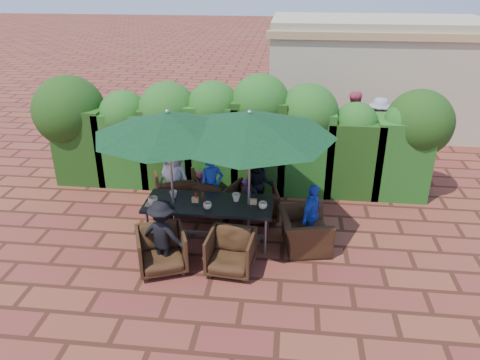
# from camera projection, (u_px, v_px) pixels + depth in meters

# --- Properties ---
(ground) EXTENTS (80.00, 80.00, 0.00)m
(ground) POSITION_uv_depth(u_px,v_px,m) (222.00, 239.00, 8.59)
(ground) COLOR brown
(ground) RESTS_ON ground
(dining_table) EXTENTS (2.28, 0.90, 0.75)m
(dining_table) POSITION_uv_depth(u_px,v_px,m) (209.00, 206.00, 8.32)
(dining_table) COLOR black
(dining_table) RESTS_ON ground
(umbrella_left) EXTENTS (2.53, 2.53, 2.46)m
(umbrella_left) POSITION_uv_depth(u_px,v_px,m) (168.00, 124.00, 7.67)
(umbrella_left) COLOR gray
(umbrella_left) RESTS_ON ground
(umbrella_right) EXTENTS (2.90, 2.90, 2.46)m
(umbrella_right) POSITION_uv_depth(u_px,v_px,m) (249.00, 124.00, 7.64)
(umbrella_right) COLOR gray
(umbrella_right) RESTS_ON ground
(chair_far_left) EXTENTS (1.05, 1.02, 0.85)m
(chair_far_left) POSITION_uv_depth(u_px,v_px,m) (177.00, 191.00, 9.46)
(chair_far_left) COLOR black
(chair_far_left) RESTS_ON ground
(chair_far_mid) EXTENTS (1.03, 1.01, 0.83)m
(chair_far_mid) POSITION_uv_depth(u_px,v_px,m) (216.00, 194.00, 9.34)
(chair_far_mid) COLOR black
(chair_far_mid) RESTS_ON ground
(chair_far_right) EXTENTS (0.81, 0.78, 0.72)m
(chair_far_right) POSITION_uv_depth(u_px,v_px,m) (259.00, 202.00, 9.15)
(chair_far_right) COLOR black
(chair_far_right) RESTS_ON ground
(chair_near_left) EXTENTS (0.98, 0.95, 0.79)m
(chair_near_left) POSITION_uv_depth(u_px,v_px,m) (161.00, 248.00, 7.62)
(chair_near_left) COLOR black
(chair_near_left) RESTS_ON ground
(chair_near_right) EXTENTS (0.80, 0.75, 0.76)m
(chair_near_right) POSITION_uv_depth(u_px,v_px,m) (231.00, 251.00, 7.58)
(chair_near_right) COLOR black
(chair_near_right) RESTS_ON ground
(chair_end_right) EXTENTS (0.80, 1.07, 0.85)m
(chair_end_right) POSITION_uv_depth(u_px,v_px,m) (304.00, 226.00, 8.20)
(chair_end_right) COLOR black
(chair_end_right) RESTS_ON ground
(adult_far_left) EXTENTS (0.80, 0.65, 1.42)m
(adult_far_left) POSITION_uv_depth(u_px,v_px,m) (174.00, 179.00, 9.30)
(adult_far_left) COLOR silver
(adult_far_left) RESTS_ON ground
(adult_far_mid) EXTENTS (0.57, 0.53, 1.28)m
(adult_far_mid) POSITION_uv_depth(u_px,v_px,m) (212.00, 186.00, 9.16)
(adult_far_mid) COLOR #2243B9
(adult_far_mid) RESTS_ON ground
(adult_far_right) EXTENTS (0.63, 0.41, 1.26)m
(adult_far_right) POSITION_uv_depth(u_px,v_px,m) (259.00, 186.00, 9.19)
(adult_far_right) COLOR black
(adult_far_right) RESTS_ON ground
(adult_near_left) EXTENTS (0.86, 0.56, 1.23)m
(adult_near_left) POSITION_uv_depth(u_px,v_px,m) (163.00, 235.00, 7.55)
(adult_near_left) COLOR black
(adult_near_left) RESTS_ON ground
(adult_end_right) EXTENTS (0.59, 0.76, 1.17)m
(adult_end_right) POSITION_uv_depth(u_px,v_px,m) (311.00, 215.00, 8.22)
(adult_end_right) COLOR #2243B9
(adult_end_right) RESTS_ON ground
(child_left) EXTENTS (0.38, 0.35, 0.86)m
(child_left) POSITION_uv_depth(u_px,v_px,m) (201.00, 191.00, 9.42)
(child_left) COLOR #D04967
(child_left) RESTS_ON ground
(child_right) EXTENTS (0.33, 0.30, 0.77)m
(child_right) POSITION_uv_depth(u_px,v_px,m) (245.00, 197.00, 9.29)
(child_right) COLOR #854595
(child_right) RESTS_ON ground
(pedestrian_a) EXTENTS (1.61, 0.76, 1.66)m
(pedestrian_a) POSITION_uv_depth(u_px,v_px,m) (301.00, 127.00, 11.85)
(pedestrian_a) COLOR #248645
(pedestrian_a) RESTS_ON ground
(pedestrian_b) EXTENTS (0.94, 0.74, 1.71)m
(pedestrian_b) POSITION_uv_depth(u_px,v_px,m) (351.00, 124.00, 12.03)
(pedestrian_b) COLOR #D04967
(pedestrian_b) RESTS_ON ground
(pedestrian_c) EXTENTS (1.13, 0.80, 1.60)m
(pedestrian_c) POSITION_uv_depth(u_px,v_px,m) (378.00, 129.00, 11.82)
(pedestrian_c) COLOR gray
(pedestrian_c) RESTS_ON ground
(cup_a) EXTENTS (0.17, 0.17, 0.14)m
(cup_a) POSITION_uv_depth(u_px,v_px,m) (153.00, 201.00, 8.22)
(cup_a) COLOR beige
(cup_a) RESTS_ON dining_table
(cup_b) EXTENTS (0.14, 0.14, 0.13)m
(cup_b) POSITION_uv_depth(u_px,v_px,m) (173.00, 194.00, 8.45)
(cup_b) COLOR beige
(cup_b) RESTS_ON dining_table
(cup_c) EXTENTS (0.15, 0.15, 0.12)m
(cup_c) POSITION_uv_depth(u_px,v_px,m) (207.00, 206.00, 8.06)
(cup_c) COLOR beige
(cup_c) RESTS_ON dining_table
(cup_d) EXTENTS (0.15, 0.15, 0.14)m
(cup_d) POSITION_uv_depth(u_px,v_px,m) (236.00, 197.00, 8.33)
(cup_d) COLOR beige
(cup_d) RESTS_ON dining_table
(cup_e) EXTENTS (0.15, 0.15, 0.12)m
(cup_e) POSITION_uv_depth(u_px,v_px,m) (263.00, 205.00, 8.07)
(cup_e) COLOR beige
(cup_e) RESTS_ON dining_table
(ketchup_bottle) EXTENTS (0.04, 0.04, 0.17)m
(ketchup_bottle) POSITION_uv_depth(u_px,v_px,m) (196.00, 198.00, 8.28)
(ketchup_bottle) COLOR #B20C0A
(ketchup_bottle) RESTS_ON dining_table
(sauce_bottle) EXTENTS (0.04, 0.04, 0.17)m
(sauce_bottle) POSITION_uv_depth(u_px,v_px,m) (203.00, 197.00, 8.31)
(sauce_bottle) COLOR #4C230C
(sauce_bottle) RESTS_ON dining_table
(serving_tray) EXTENTS (0.35, 0.25, 0.02)m
(serving_tray) POSITION_uv_depth(u_px,v_px,m) (156.00, 204.00, 8.24)
(serving_tray) COLOR #A1764E
(serving_tray) RESTS_ON dining_table
(number_block_left) EXTENTS (0.12, 0.06, 0.10)m
(number_block_left) POSITION_uv_depth(u_px,v_px,m) (195.00, 200.00, 8.28)
(number_block_left) COLOR tan
(number_block_left) RESTS_ON dining_table
(number_block_right) EXTENTS (0.12, 0.06, 0.10)m
(number_block_right) POSITION_uv_depth(u_px,v_px,m) (253.00, 202.00, 8.22)
(number_block_right) COLOR tan
(number_block_right) RESTS_ON dining_table
(hedge_wall) EXTENTS (9.10, 1.60, 2.56)m
(hedge_wall) POSITION_uv_depth(u_px,v_px,m) (229.00, 130.00, 10.14)
(hedge_wall) COLOR #14340E
(hedge_wall) RESTS_ON ground
(building) EXTENTS (6.20, 3.08, 3.20)m
(building) POSITION_uv_depth(u_px,v_px,m) (373.00, 75.00, 13.85)
(building) COLOR tan
(building) RESTS_ON ground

